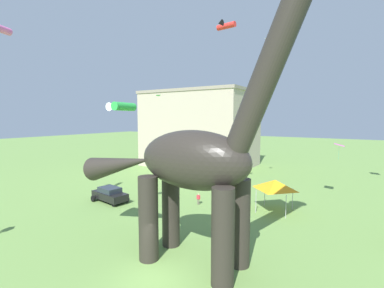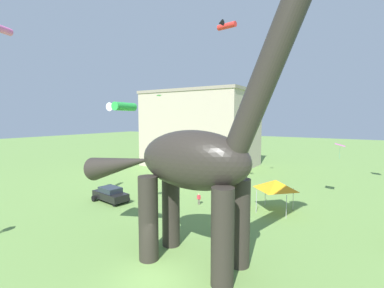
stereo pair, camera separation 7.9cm
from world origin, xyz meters
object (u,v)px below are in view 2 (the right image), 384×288
object	(u,v)px
kite_near_high	(340,145)
kite_mid_right	(268,39)
kite_mid_center	(159,95)
person_far_spectator	(199,198)
parked_sedan_left	(110,194)
kite_high_left	(225,25)
dinosaur_sculpture	(192,160)
kite_far_right	(122,107)
kite_mid_left	(131,105)
festival_canopy_tent	(276,185)

from	to	relation	value
kite_near_high	kite_mid_right	world-z (taller)	kite_mid_right
kite_mid_center	kite_mid_right	xyz separation A→B (m)	(15.55, 0.27, 5.66)
person_far_spectator	kite_mid_right	xyz separation A→B (m)	(4.13, 8.24, 16.97)
parked_sedan_left	person_far_spectator	size ratio (longest dim) A/B	3.92
kite_near_high	kite_high_left	distance (m)	17.10
kite_near_high	kite_mid_right	xyz separation A→B (m)	(-7.67, -0.99, 11.73)
dinosaur_sculpture	kite_near_high	world-z (taller)	dinosaur_sculpture
kite_near_high	dinosaur_sculpture	bearing A→B (deg)	-108.86
kite_far_right	kite_high_left	bearing A→B (deg)	60.55
kite_mid_center	kite_mid_left	distance (m)	4.21
kite_mid_right	kite_high_left	bearing A→B (deg)	-107.58
parked_sedan_left	kite_far_right	distance (m)	10.86
dinosaur_sculpture	kite_near_high	size ratio (longest dim) A/B	10.21
kite_mid_center	dinosaur_sculpture	bearing A→B (deg)	-46.73
parked_sedan_left	kite_high_left	size ratio (longest dim) A/B	2.22
parked_sedan_left	kite_high_left	distance (m)	20.59
kite_near_high	kite_mid_left	world-z (taller)	kite_mid_left
parked_sedan_left	kite_mid_center	world-z (taller)	kite_mid_center
kite_mid_center	kite_far_right	size ratio (longest dim) A/B	0.32
kite_mid_center	kite_near_high	xyz separation A→B (m)	(23.22, 1.26, -6.07)
kite_mid_right	dinosaur_sculpture	bearing A→B (deg)	-86.27
person_far_spectator	kite_mid_center	distance (m)	17.94
festival_canopy_tent	kite_high_left	xyz separation A→B (m)	(-5.08, -0.53, 15.12)
person_far_spectator	kite_mid_center	bearing A→B (deg)	46.54
kite_high_left	kite_mid_left	bearing A→B (deg)	168.16
person_far_spectator	kite_mid_left	xyz separation A→B (m)	(-13.91, 4.90, 9.84)
dinosaur_sculpture	parked_sedan_left	world-z (taller)	dinosaur_sculpture
kite_mid_center	kite_near_high	size ratio (longest dim) A/B	0.47
dinosaur_sculpture	kite_mid_left	xyz separation A→B (m)	(-19.21, 14.70, 4.22)
person_far_spectator	kite_far_right	xyz separation A→B (m)	(-3.00, -7.31, 9.00)
person_far_spectator	kite_high_left	xyz separation A→B (m)	(2.01, 1.57, 16.98)
kite_far_right	kite_near_high	size ratio (longest dim) A/B	1.45
dinosaur_sculpture	kite_high_left	xyz separation A→B (m)	(-3.29, 11.36, 11.36)
kite_near_high	kite_mid_left	distance (m)	26.47
parked_sedan_left	person_far_spectator	xyz separation A→B (m)	(8.36, 4.10, -0.12)
person_far_spectator	kite_near_high	distance (m)	15.87
parked_sedan_left	kite_mid_center	bearing A→B (deg)	113.01
dinosaur_sculpture	kite_near_high	xyz separation A→B (m)	(6.50, 19.02, -0.38)
kite_mid_center	kite_near_high	distance (m)	24.03
dinosaur_sculpture	festival_canopy_tent	distance (m)	12.60
kite_mid_left	dinosaur_sculpture	bearing A→B (deg)	-37.42
parked_sedan_left	kite_near_high	size ratio (longest dim) A/B	2.59
kite_mid_center	kite_mid_right	bearing A→B (deg)	0.98
dinosaur_sculpture	kite_far_right	size ratio (longest dim) A/B	7.05
kite_far_right	kite_high_left	world-z (taller)	kite_high_left
kite_mid_center	kite_far_right	bearing A→B (deg)	-61.15
kite_near_high	kite_high_left	world-z (taller)	kite_high_left
festival_canopy_tent	kite_mid_center	size ratio (longest dim) A/B	3.95
kite_mid_center	parked_sedan_left	bearing A→B (deg)	-75.77
parked_sedan_left	festival_canopy_tent	bearing A→B (deg)	30.62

